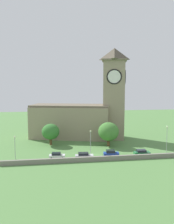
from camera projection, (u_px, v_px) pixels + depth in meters
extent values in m
plane|color=#517F42|center=(86.00, 143.00, 76.67)|extent=(200.00, 200.00, 0.00)
cube|color=gray|center=(70.00, 122.00, 84.69)|extent=(30.82, 19.26, 11.65)
cube|color=#675C4A|center=(70.00, 106.00, 83.99)|extent=(30.56, 18.31, 0.70)
cube|color=gray|center=(114.00, 100.00, 81.88)|extent=(9.22, 9.22, 28.09)
cube|color=#736753|center=(114.00, 61.00, 80.26)|extent=(10.70, 10.70, 0.50)
pyramid|color=brown|center=(114.00, 54.00, 79.99)|extent=(9.69, 9.69, 4.14)
cylinder|color=white|center=(114.00, 77.00, 77.15)|extent=(4.68, 1.37, 4.82)
torus|color=black|center=(114.00, 77.00, 77.15)|extent=(5.18, 1.78, 5.25)
cylinder|color=white|center=(125.00, 77.00, 80.48)|extent=(1.37, 4.68, 4.82)
torus|color=black|center=(125.00, 77.00, 80.48)|extent=(1.78, 5.18, 5.25)
cube|color=gray|center=(96.00, 159.00, 57.70)|extent=(47.93, 0.70, 1.22)
cube|color=silver|center=(57.00, 156.00, 59.69)|extent=(4.32, 2.11, 0.75)
cube|color=#1E232B|center=(56.00, 154.00, 59.61)|extent=(2.47, 1.73, 0.59)
cylinder|color=black|center=(63.00, 156.00, 60.66)|extent=(0.63, 0.37, 0.60)
cylinder|color=black|center=(62.00, 158.00, 58.95)|extent=(0.63, 0.37, 0.60)
cylinder|color=black|center=(52.00, 157.00, 60.52)|extent=(0.63, 0.37, 0.60)
cylinder|color=black|center=(51.00, 159.00, 58.81)|extent=(0.63, 0.37, 0.60)
cube|color=silver|center=(84.00, 156.00, 59.48)|extent=(4.89, 2.10, 0.77)
cube|color=#1E232B|center=(83.00, 154.00, 59.38)|extent=(2.78, 1.74, 0.61)
cylinder|color=black|center=(90.00, 157.00, 60.52)|extent=(0.64, 0.36, 0.62)
cylinder|color=black|center=(91.00, 159.00, 58.77)|extent=(0.64, 0.36, 0.62)
cylinder|color=black|center=(78.00, 157.00, 60.27)|extent=(0.64, 0.36, 0.62)
cylinder|color=black|center=(78.00, 159.00, 58.52)|extent=(0.64, 0.36, 0.62)
cube|color=#233D9E|center=(111.00, 154.00, 61.13)|extent=(4.38, 2.34, 0.87)
cube|color=#1E232B|center=(110.00, 151.00, 61.04)|extent=(2.53, 1.89, 0.69)
cylinder|color=black|center=(116.00, 155.00, 62.12)|extent=(0.73, 0.41, 0.70)
cylinder|color=black|center=(117.00, 157.00, 60.30)|extent=(0.73, 0.41, 0.70)
cylinder|color=black|center=(106.00, 155.00, 62.06)|extent=(0.73, 0.41, 0.70)
cylinder|color=black|center=(106.00, 157.00, 60.24)|extent=(0.73, 0.41, 0.70)
cube|color=#1E6B38|center=(142.00, 153.00, 62.20)|extent=(4.49, 2.17, 0.79)
cube|color=#1E232B|center=(141.00, 151.00, 62.10)|extent=(2.55, 1.82, 0.63)
cylinder|color=black|center=(146.00, 153.00, 63.31)|extent=(0.65, 0.38, 0.63)
cylinder|color=black|center=(148.00, 155.00, 61.42)|extent=(0.65, 0.38, 0.63)
cylinder|color=black|center=(136.00, 154.00, 63.06)|extent=(0.65, 0.38, 0.63)
cylinder|color=black|center=(138.00, 156.00, 61.17)|extent=(0.65, 0.38, 0.63)
cylinder|color=#9EA0A5|center=(15.00, 148.00, 59.07)|extent=(0.14, 0.14, 5.77)
sphere|color=#F4EFCC|center=(15.00, 137.00, 58.71)|extent=(0.44, 0.44, 0.44)
cylinder|color=#9EA0A5|center=(91.00, 144.00, 61.42)|extent=(0.14, 0.14, 6.82)
sphere|color=#F4EFCC|center=(91.00, 131.00, 61.00)|extent=(0.44, 0.44, 0.44)
cylinder|color=#9EA0A5|center=(167.00, 140.00, 65.39)|extent=(0.14, 0.14, 7.19)
sphere|color=#F4EFCC|center=(167.00, 127.00, 64.96)|extent=(0.44, 0.44, 0.44)
cylinder|color=brown|center=(51.00, 142.00, 73.55)|extent=(0.80, 0.80, 2.31)
ellipsoid|color=#33702D|center=(51.00, 132.00, 73.18)|extent=(5.72, 5.72, 5.15)
cylinder|color=brown|center=(108.00, 143.00, 72.26)|extent=(0.93, 0.93, 2.27)
ellipsoid|color=#427A33|center=(109.00, 132.00, 71.85)|extent=(6.64, 6.64, 5.98)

